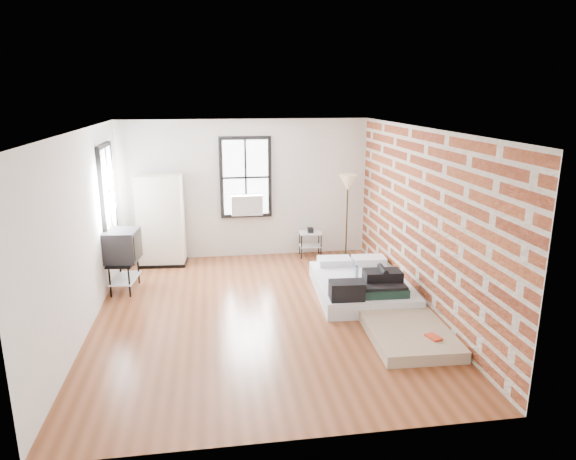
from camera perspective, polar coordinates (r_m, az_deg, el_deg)
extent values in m
plane|color=brown|center=(8.02, -2.98, -9.31)|extent=(6.00, 6.00, 0.00)
cube|color=silver|center=(10.47, -4.71, 4.53)|extent=(5.00, 0.01, 2.80)
cube|color=silver|center=(4.73, 0.45, -8.73)|extent=(5.00, 0.01, 2.80)
cube|color=silver|center=(7.73, -21.88, -0.31)|extent=(0.01, 6.00, 2.80)
cube|color=brown|center=(8.16, 14.63, 1.07)|extent=(0.02, 6.00, 2.80)
cube|color=white|center=(7.32, -3.28, 11.08)|extent=(5.00, 6.00, 0.01)
cube|color=white|center=(10.38, -4.72, 5.84)|extent=(0.90, 0.02, 1.50)
cube|color=black|center=(10.38, -7.42, 5.76)|extent=(0.07, 0.08, 1.64)
cube|color=black|center=(10.44, -2.06, 5.93)|extent=(0.07, 0.08, 1.64)
cube|color=black|center=(10.30, -4.83, 10.17)|extent=(0.90, 0.08, 0.07)
cube|color=black|center=(10.55, -4.64, 1.64)|extent=(0.90, 0.08, 0.07)
cube|color=black|center=(10.37, -4.72, 5.83)|extent=(0.04, 0.02, 1.50)
cube|color=black|center=(10.37, -4.72, 5.83)|extent=(0.90, 0.02, 0.04)
cube|color=silver|center=(10.36, -4.62, 2.84)|extent=(0.62, 0.30, 0.40)
cube|color=white|center=(9.39, -19.34, 4.06)|extent=(0.02, 0.90, 1.50)
cube|color=black|center=(8.93, -20.01, 3.46)|extent=(0.08, 0.07, 1.64)
cube|color=black|center=(9.86, -18.96, 4.59)|extent=(0.08, 0.07, 1.64)
cube|color=black|center=(9.29, -19.88, 8.80)|extent=(0.08, 0.90, 0.07)
cube|color=black|center=(9.56, -19.05, -0.56)|extent=(0.08, 0.90, 0.07)
cube|color=black|center=(9.39, -19.28, 4.06)|extent=(0.02, 0.04, 1.50)
cube|color=black|center=(9.39, -19.28, 4.06)|extent=(0.02, 0.90, 0.04)
cube|color=white|center=(8.78, 8.15, -6.27)|extent=(1.61, 2.11, 0.27)
cube|color=white|center=(9.39, 5.17, -3.47)|extent=(0.61, 0.41, 0.13)
cube|color=white|center=(9.52, 8.97, -3.33)|extent=(0.61, 0.41, 0.13)
cube|color=black|center=(8.30, 10.44, -5.50)|extent=(0.61, 0.37, 0.32)
cylinder|color=black|center=(8.24, 10.49, -4.32)|extent=(0.11, 0.38, 0.09)
cube|color=black|center=(7.87, 6.53, -6.67)|extent=(0.53, 0.35, 0.28)
cylinder|color=silver|center=(8.62, 7.60, -4.88)|extent=(0.07, 0.07, 0.24)
cylinder|color=blue|center=(8.58, 7.63, -4.04)|extent=(0.04, 0.04, 0.03)
cube|color=tan|center=(7.65, 12.62, -10.26)|extent=(1.15, 2.09, 0.16)
cube|color=#142E25|center=(8.20, 10.28, -6.84)|extent=(0.78, 0.57, 0.24)
cube|color=black|center=(8.15, 10.32, -5.93)|extent=(0.73, 0.52, 0.04)
cube|color=red|center=(7.19, 15.87, -11.38)|extent=(0.19, 0.25, 0.03)
cube|color=black|center=(10.50, -13.65, -3.56)|extent=(0.94, 0.58, 0.06)
cube|color=#F1E6CB|center=(10.25, -13.95, 1.17)|extent=(0.89, 0.54, 1.72)
cylinder|color=black|center=(10.46, 1.51, -1.91)|extent=(0.02, 0.02, 0.51)
cylinder|color=black|center=(10.51, 3.70, -1.84)|extent=(0.02, 0.02, 0.51)
cylinder|color=black|center=(10.76, 1.31, -1.42)|extent=(0.02, 0.02, 0.51)
cylinder|color=black|center=(10.81, 3.44, -1.36)|extent=(0.02, 0.02, 0.51)
cube|color=silver|center=(10.56, 2.50, -0.32)|extent=(0.48, 0.39, 0.02)
cube|color=silver|center=(10.64, 2.49, -1.75)|extent=(0.46, 0.37, 0.02)
cube|color=black|center=(10.55, 2.51, -0.03)|extent=(0.12, 0.17, 0.09)
cylinder|color=black|center=(10.80, 6.43, -2.77)|extent=(0.24, 0.24, 0.03)
cylinder|color=black|center=(10.60, 6.54, 1.08)|extent=(0.03, 0.03, 1.47)
cone|color=beige|center=(10.44, 6.67, 5.26)|extent=(0.37, 0.37, 0.33)
cylinder|color=black|center=(9.03, -19.17, -5.50)|extent=(0.03, 0.03, 0.53)
cylinder|color=black|center=(8.94, -17.23, -5.53)|extent=(0.03, 0.03, 0.53)
cylinder|color=black|center=(9.60, -18.12, -4.19)|extent=(0.03, 0.03, 0.53)
cylinder|color=black|center=(9.52, -16.29, -4.21)|extent=(0.03, 0.03, 0.53)
cube|color=black|center=(9.19, -17.82, -3.30)|extent=(0.50, 0.80, 0.03)
cube|color=silver|center=(9.29, -17.66, -5.15)|extent=(0.48, 0.77, 0.02)
cube|color=black|center=(9.11, -17.96, -1.64)|extent=(0.59, 0.66, 0.53)
cube|color=black|center=(9.04, -16.35, -1.63)|extent=(0.07, 0.50, 0.42)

